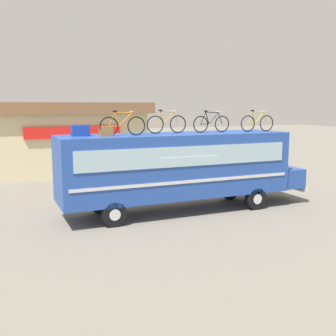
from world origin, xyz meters
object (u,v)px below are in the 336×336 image
(bus, at_px, (180,166))
(rooftop_bicycle_4, at_px, (257,123))
(luggage_bag_2, at_px, (106,131))
(luggage_bag_1, at_px, (80,130))
(rooftop_bicycle_2, at_px, (167,124))
(rooftop_bicycle_1, at_px, (123,125))
(rooftop_bicycle_3, at_px, (211,123))

(bus, distance_m, rooftop_bicycle_4, 4.03)
(luggage_bag_2, xyz_separation_m, rooftop_bicycle_4, (6.82, -0.07, 0.21))
(bus, xyz_separation_m, luggage_bag_1, (-4.09, 0.24, 1.55))
(luggage_bag_2, height_order, rooftop_bicycle_2, rooftop_bicycle_2)
(rooftop_bicycle_2, bearing_deg, luggage_bag_1, -179.33)
(luggage_bag_2, relative_size, rooftop_bicycle_1, 0.26)
(bus, relative_size, rooftop_bicycle_1, 6.05)
(luggage_bag_2, relative_size, rooftop_bicycle_3, 0.27)
(luggage_bag_2, distance_m, rooftop_bicycle_2, 2.74)
(bus, distance_m, rooftop_bicycle_3, 2.29)
(bus, distance_m, luggage_bag_1, 4.38)
(rooftop_bicycle_2, relative_size, rooftop_bicycle_3, 1.01)
(rooftop_bicycle_2, bearing_deg, luggage_bag_2, -170.29)
(luggage_bag_2, xyz_separation_m, rooftop_bicycle_2, (2.69, 0.46, 0.22))
(bus, relative_size, rooftop_bicycle_3, 6.27)
(rooftop_bicycle_3, distance_m, rooftop_bicycle_4, 2.16)
(rooftop_bicycle_3, bearing_deg, bus, -177.67)
(bus, distance_m, luggage_bag_2, 3.55)
(luggage_bag_1, bearing_deg, bus, -3.30)
(rooftop_bicycle_1, bearing_deg, luggage_bag_2, 169.84)
(luggage_bag_1, distance_m, rooftop_bicycle_1, 1.61)
(rooftop_bicycle_2, distance_m, rooftop_bicycle_4, 4.16)
(luggage_bag_1, relative_size, rooftop_bicycle_4, 0.38)
(bus, bearing_deg, rooftop_bicycle_2, 151.28)
(rooftop_bicycle_3, bearing_deg, luggage_bag_2, -177.02)
(bus, relative_size, rooftop_bicycle_4, 6.39)
(bus, distance_m, rooftop_bicycle_1, 3.12)
(luggage_bag_1, bearing_deg, rooftop_bicycle_4, -3.61)
(bus, bearing_deg, luggage_bag_1, 176.70)
(bus, bearing_deg, rooftop_bicycle_1, -173.47)
(rooftop_bicycle_3, xyz_separation_m, rooftop_bicycle_4, (2.14, -0.31, 0.00))
(rooftop_bicycle_4, bearing_deg, rooftop_bicycle_3, 171.71)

